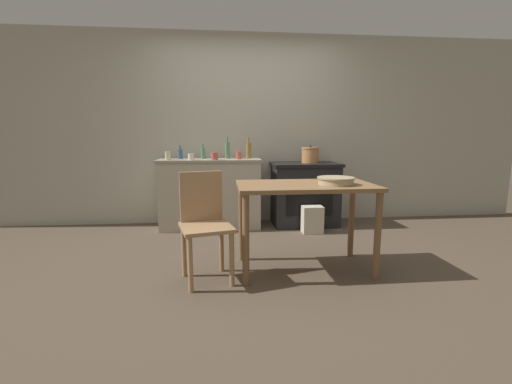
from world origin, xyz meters
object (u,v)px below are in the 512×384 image
at_px(cup_center, 191,157).
at_px(mixing_bowl_large, 336,180).
at_px(stock_pot, 310,155).
at_px(bottle_center_left, 203,153).
at_px(cup_right, 168,156).
at_px(bottle_left, 180,154).
at_px(cup_center_right, 214,156).
at_px(bottle_mid_left, 227,150).
at_px(flour_sack, 312,220).
at_px(chair, 205,222).
at_px(bottle_far_left, 248,150).
at_px(cup_mid_right, 239,155).
at_px(work_table, 305,197).
at_px(stove, 305,194).

bearing_deg(cup_center, mixing_bowl_large, -47.07).
distance_m(stock_pot, bottle_center_left, 1.41).
bearing_deg(cup_center, cup_right, 169.78).
distance_m(bottle_left, cup_center_right, 0.49).
bearing_deg(stock_pot, bottle_center_left, 177.38).
distance_m(bottle_mid_left, cup_right, 0.76).
bearing_deg(flour_sack, chair, -135.25).
relative_size(bottle_far_left, cup_mid_right, 2.87).
bearing_deg(stock_pot, flour_sack, -98.48).
distance_m(work_table, cup_center_right, 1.64).
bearing_deg(cup_right, bottle_mid_left, 13.72).
bearing_deg(stock_pot, mixing_bowl_large, -96.99).
height_order(flour_sack, cup_right, cup_right).
height_order(bottle_mid_left, cup_center, bottle_mid_left).
bearing_deg(stove, cup_center_right, -172.19).
height_order(stove, bottle_center_left, bottle_center_left).
relative_size(work_table, chair, 1.32).
bearing_deg(cup_right, cup_center, -10.22).
distance_m(chair, bottle_left, 1.82).
xyz_separation_m(flour_sack, cup_center, (-1.49, 0.24, 0.77)).
bearing_deg(chair, bottle_mid_left, 68.14).
xyz_separation_m(work_table, stock_pot, (0.45, 1.56, 0.28)).
height_order(stove, cup_mid_right, cup_mid_right).
distance_m(stove, mixing_bowl_large, 1.68).
relative_size(bottle_center_left, cup_right, 1.86).
distance_m(stock_pot, bottle_mid_left, 1.10).
xyz_separation_m(stove, cup_center_right, (-1.20, -0.16, 0.53)).
height_order(stove, cup_center_right, cup_center_right).
height_order(work_table, bottle_center_left, bottle_center_left).
bearing_deg(work_table, bottle_mid_left, 111.93).
height_order(chair, cup_right, cup_right).
relative_size(bottle_left, bottle_mid_left, 0.60).
xyz_separation_m(flour_sack, cup_center_right, (-1.20, 0.25, 0.78)).
height_order(chair, cup_center_right, cup_center_right).
bearing_deg(work_table, bottle_left, 128.13).
bearing_deg(chair, work_table, -6.90).
bearing_deg(mixing_bowl_large, cup_mid_right, 115.67).
xyz_separation_m(stove, work_table, (-0.38, -1.56, 0.24)).
relative_size(bottle_mid_left, cup_center_right, 3.09).
xyz_separation_m(stove, cup_center, (-1.49, -0.18, 0.52)).
distance_m(stove, bottle_left, 1.73).
height_order(cup_center, cup_mid_right, cup_mid_right).
height_order(mixing_bowl_large, bottle_center_left, bottle_center_left).
relative_size(work_table, bottle_far_left, 4.26).
bearing_deg(cup_mid_right, work_table, -71.34).
height_order(stock_pot, bottle_mid_left, bottle_mid_left).
xyz_separation_m(work_table, bottle_left, (-1.26, 1.60, 0.30)).
bearing_deg(stock_pot, stove, 177.59).
height_order(bottle_mid_left, cup_right, bottle_mid_left).
xyz_separation_m(work_table, cup_right, (-1.39, 1.43, 0.29)).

